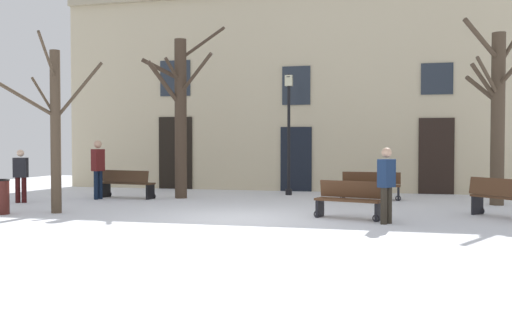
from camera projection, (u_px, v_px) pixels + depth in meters
name	position (u px, v px, depth m)	size (l,w,h in m)	color
ground_plane	(241.00, 219.00, 12.41)	(29.03, 29.03, 0.00)	white
building_facade	(296.00, 86.00, 19.89)	(18.14, 0.60, 7.56)	beige
tree_near_facade	(497.00, 110.00, 15.21)	(1.95, 2.57, 5.20)	#4C3D2D
tree_foreground	(55.00, 126.00, 13.46)	(2.04, 1.94, 4.26)	#4C3D2D
tree_left_of_center	(180.00, 113.00, 17.17)	(2.52, 1.96, 5.57)	#423326
streetlamp	(289.00, 121.00, 18.26)	(0.30, 0.30, 4.09)	black
litter_bin	(0.00, 197.00, 13.29)	(0.45, 0.45, 0.86)	#4C1E19
bench_far_corner	(127.00, 183.00, 17.20)	(1.90, 0.79, 0.90)	#3D2819
bench_back_to_back_right	(508.00, 197.00, 12.45)	(1.61, 1.69, 0.93)	#51331E
bench_near_center_tree	(349.00, 200.00, 12.52)	(1.61, 0.87, 0.87)	#51331E
bench_facing_shops	(371.00, 185.00, 16.86)	(1.84, 0.58, 0.85)	#51331E
person_by_shop_door	(21.00, 174.00, 15.87)	(0.43, 0.32, 1.55)	#350F0F
person_crossing_plaza	(98.00, 166.00, 16.89)	(0.31, 0.42, 1.83)	black
person_strolling	(386.00, 182.00, 11.68)	(0.40, 0.44, 1.64)	#2D271E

